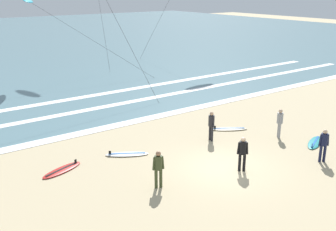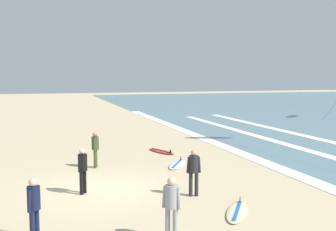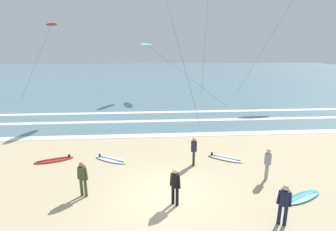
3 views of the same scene
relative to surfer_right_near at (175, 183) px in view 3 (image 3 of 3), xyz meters
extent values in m
plane|color=tan|center=(-0.34, 0.61, -0.96)|extent=(160.00, 160.00, 0.00)
cube|color=slate|center=(-0.34, 53.24, -0.95)|extent=(140.00, 90.00, 0.01)
cube|color=white|center=(-2.26, 8.64, -0.94)|extent=(56.87, 0.85, 0.01)
cube|color=white|center=(1.55, 12.48, -0.94)|extent=(49.87, 0.68, 0.01)
cube|color=white|center=(0.16, 15.63, -0.94)|extent=(49.00, 0.73, 0.01)
cylinder|color=black|center=(0.08, -0.06, -0.55)|extent=(0.13, 0.13, 0.82)
cylinder|color=black|center=(-0.08, 0.06, -0.55)|extent=(0.13, 0.13, 0.82)
cylinder|color=black|center=(0.00, 0.00, 0.15)|extent=(0.32, 0.32, 0.58)
cylinder|color=black|center=(0.15, -0.12, 0.13)|extent=(0.16, 0.15, 0.56)
cylinder|color=black|center=(-0.15, 0.12, 0.13)|extent=(0.16, 0.15, 0.56)
sphere|color=#DBB28E|center=(0.00, 0.00, 0.54)|extent=(0.21, 0.21, 0.21)
cylinder|color=#232328|center=(1.37, 3.48, -0.55)|extent=(0.13, 0.13, 0.82)
cylinder|color=#232328|center=(1.40, 3.67, -0.55)|extent=(0.13, 0.13, 0.82)
cylinder|color=#232328|center=(1.38, 3.57, 0.15)|extent=(0.32, 0.32, 0.58)
cylinder|color=#232328|center=(1.35, 3.39, 0.13)|extent=(0.11, 0.15, 0.56)
cylinder|color=#232328|center=(1.41, 3.76, 0.13)|extent=(0.11, 0.15, 0.56)
sphere|color=tan|center=(1.38, 3.57, 0.54)|extent=(0.21, 0.21, 0.21)
cylinder|color=#141938|center=(3.66, -1.47, -0.55)|extent=(0.13, 0.13, 0.82)
cylinder|color=#141938|center=(3.83, -1.57, -0.55)|extent=(0.13, 0.13, 0.82)
cylinder|color=#141938|center=(3.74, -1.52, 0.15)|extent=(0.32, 0.32, 0.58)
cylinder|color=#141938|center=(3.58, -1.43, 0.13)|extent=(0.16, 0.15, 0.56)
cylinder|color=#141938|center=(3.90, -1.62, 0.13)|extent=(0.16, 0.15, 0.56)
sphere|color=#DBB28E|center=(3.74, -1.52, 0.54)|extent=(0.21, 0.21, 0.21)
cylinder|color=gray|center=(4.58, 1.66, -0.55)|extent=(0.13, 0.13, 0.82)
cylinder|color=gray|center=(4.71, 1.82, -0.55)|extent=(0.13, 0.13, 0.82)
cylinder|color=gray|center=(4.65, 1.74, 0.15)|extent=(0.32, 0.32, 0.58)
cylinder|color=gray|center=(4.53, 1.59, 0.13)|extent=(0.15, 0.16, 0.56)
cylinder|color=gray|center=(4.76, 1.89, 0.13)|extent=(0.15, 0.16, 0.56)
sphere|color=#DBB28E|center=(4.65, 1.74, 0.54)|extent=(0.21, 0.21, 0.21)
cylinder|color=#384223|center=(-3.77, 0.87, -0.55)|extent=(0.13, 0.13, 0.82)
cylinder|color=#384223|center=(-3.97, 0.94, -0.55)|extent=(0.13, 0.13, 0.82)
cylinder|color=#384223|center=(-3.87, 0.90, 0.15)|extent=(0.32, 0.32, 0.58)
cylinder|color=#384223|center=(-3.69, 0.85, 0.13)|extent=(0.15, 0.13, 0.56)
cylinder|color=#384223|center=(-4.05, 0.96, 0.13)|extent=(0.15, 0.13, 0.56)
sphere|color=#9E7051|center=(-3.87, 0.90, 0.54)|extent=(0.21, 0.21, 0.21)
ellipsoid|color=teal|center=(5.51, 0.06, -0.91)|extent=(2.16, 1.41, 0.09)
cube|color=#1959B2|center=(5.51, 0.06, -0.86)|extent=(1.67, 0.82, 0.01)
cube|color=black|center=(4.77, -0.28, -0.79)|extent=(0.12, 0.06, 0.16)
ellipsoid|color=red|center=(-6.46, 4.71, -0.91)|extent=(2.18, 1.26, 0.09)
cube|color=black|center=(-6.46, 4.71, -0.86)|extent=(1.72, 0.68, 0.01)
cube|color=black|center=(-5.68, 4.98, -0.79)|extent=(0.12, 0.05, 0.16)
ellipsoid|color=silver|center=(-3.22, 4.52, -0.91)|extent=(2.11, 1.59, 0.09)
cube|color=#1959B2|center=(-3.22, 4.52, -0.86)|extent=(1.58, 1.00, 0.01)
cube|color=black|center=(-3.93, 4.94, -0.79)|extent=(0.11, 0.08, 0.16)
ellipsoid|color=beige|center=(3.35, 4.22, -0.91)|extent=(2.09, 1.65, 0.09)
cube|color=#1959B2|center=(3.35, 4.22, -0.86)|extent=(1.55, 1.06, 0.01)
cube|color=black|center=(2.67, 4.67, -0.79)|extent=(0.11, 0.08, 0.16)
ellipsoid|color=#23A8C6|center=(-1.25, 23.35, 5.70)|extent=(2.01, 3.24, 0.43)
cylinder|color=#333333|center=(3.13, 20.60, 2.37)|extent=(8.79, 5.52, 6.67)
cylinder|color=#333333|center=(14.66, 25.08, 5.76)|extent=(5.76, 3.97, 13.45)
ellipsoid|color=red|center=(-14.30, 29.42, 8.38)|extent=(2.76, 2.86, 0.43)
cylinder|color=#333333|center=(-15.48, 26.20, 3.71)|extent=(2.39, 6.47, 9.35)
cylinder|color=#333333|center=(6.99, 27.52, 7.89)|extent=(2.78, 9.84, 17.71)
cylinder|color=#333333|center=(1.54, 15.78, 6.67)|extent=(3.38, 9.58, 15.27)
camera|label=1|loc=(-12.27, -11.26, 6.90)|focal=43.16mm
camera|label=2|loc=(13.87, -1.21, 3.15)|focal=42.91mm
camera|label=3|loc=(-0.97, -9.25, 5.29)|focal=27.52mm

